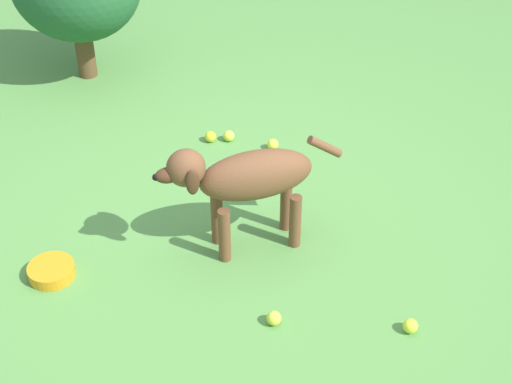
# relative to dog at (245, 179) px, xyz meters

# --- Properties ---
(ground) EXTENTS (14.00, 14.00, 0.00)m
(ground) POSITION_rel_dog_xyz_m (-0.21, 0.10, -0.40)
(ground) COLOR #548C42
(dog) EXTENTS (0.64, 0.71, 0.61)m
(dog) POSITION_rel_dog_xyz_m (0.00, 0.00, 0.00)
(dog) COLOR brown
(dog) RESTS_ON ground
(tennis_ball_0) EXTENTS (0.07, 0.07, 0.07)m
(tennis_ball_0) POSITION_rel_dog_xyz_m (0.38, -0.38, -0.37)
(tennis_ball_0) COLOR #C2D63A
(tennis_ball_0) RESTS_ON ground
(tennis_ball_1) EXTENTS (0.07, 0.07, 0.07)m
(tennis_ball_1) POSITION_rel_dog_xyz_m (-0.31, 0.80, -0.37)
(tennis_ball_1) COLOR #D1DD3A
(tennis_ball_1) RESTS_ON ground
(tennis_ball_2) EXTENTS (0.07, 0.07, 0.07)m
(tennis_ball_2) POSITION_rel_dog_xyz_m (-0.58, 0.75, -0.37)
(tennis_ball_2) COLOR #D0D941
(tennis_ball_2) RESTS_ON ground
(tennis_ball_3) EXTENTS (0.07, 0.07, 0.07)m
(tennis_ball_3) POSITION_rel_dog_xyz_m (-0.67, 0.68, -0.37)
(tennis_ball_3) COLOR #CCD429
(tennis_ball_3) RESTS_ON ground
(tennis_ball_4) EXTENTS (0.07, 0.07, 0.07)m
(tennis_ball_4) POSITION_rel_dog_xyz_m (0.91, -0.12, -0.37)
(tennis_ball_4) COLOR #CFE136
(tennis_ball_4) RESTS_ON ground
(water_bowl) EXTENTS (0.22, 0.22, 0.06)m
(water_bowl) POSITION_rel_dog_xyz_m (-0.66, -0.66, -0.37)
(water_bowl) COLOR orange
(water_bowl) RESTS_ON ground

